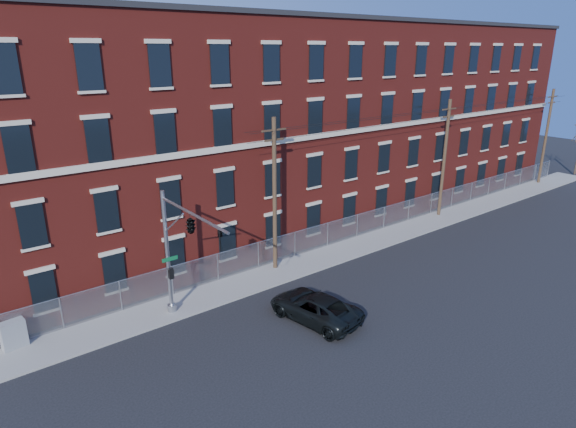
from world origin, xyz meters
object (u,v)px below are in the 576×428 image
(pickup_truck, at_px, (315,307))
(utility_cabinet, at_px, (13,334))
(traffic_signal_mast, at_px, (185,235))
(utility_pole_near, at_px, (275,193))

(pickup_truck, xyz_separation_m, utility_cabinet, (-13.45, 6.93, 0.08))
(traffic_signal_mast, bearing_deg, utility_cabinet, 153.39)
(traffic_signal_mast, xyz_separation_m, utility_cabinet, (-7.62, 3.82, -4.56))
(traffic_signal_mast, distance_m, pickup_truck, 8.08)
(utility_cabinet, bearing_deg, pickup_truck, -35.29)
(utility_pole_near, height_order, pickup_truck, utility_pole_near)
(traffic_signal_mast, relative_size, utility_pole_near, 0.70)
(traffic_signal_mast, relative_size, utility_cabinet, 4.94)
(utility_pole_near, distance_m, utility_cabinet, 16.26)
(pickup_truck, bearing_deg, utility_cabinet, -36.48)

